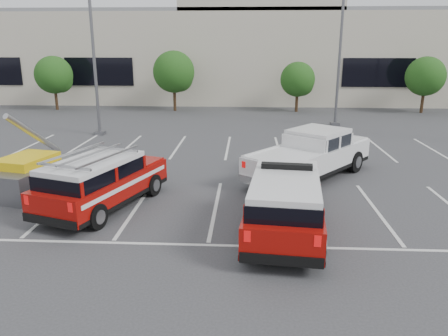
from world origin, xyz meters
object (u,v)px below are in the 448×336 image
(light_pole_mid, at_px, (340,47))
(utility_rig, at_px, (25,176))
(tree_left, at_px, (55,76))
(tree_right, at_px, (426,78))
(tree_mid_left, at_px, (175,73))
(light_pole_left, at_px, (93,47))
(convention_building, at_px, (240,50))
(ladder_suv, at_px, (102,185))
(fire_chief_suv, at_px, (285,206))
(white_pickup, at_px, (311,159))
(tree_mid_right, at_px, (299,81))

(light_pole_mid, relative_size, utility_rig, 2.71)
(tree_left, height_order, tree_right, same)
(light_pole_mid, bearing_deg, tree_mid_left, 153.08)
(tree_left, bearing_deg, light_pole_left, -55.48)
(light_pole_left, height_order, utility_rig, light_pole_left)
(tree_right, relative_size, utility_rig, 1.17)
(convention_building, bearing_deg, tree_right, -33.37)
(light_pole_left, relative_size, light_pole_mid, 1.00)
(light_pole_mid, relative_size, ladder_suv, 1.87)
(convention_building, height_order, light_pole_mid, convention_building)
(tree_left, relative_size, fire_chief_suv, 0.76)
(ladder_suv, bearing_deg, convention_building, 101.67)
(ladder_suv, bearing_deg, tree_mid_left, 111.59)
(fire_chief_suv, height_order, ladder_suv, ladder_suv)
(tree_left, xyz_separation_m, utility_rig, (7.62, -20.67, -2.16))
(tree_right, relative_size, ladder_suv, 0.81)
(tree_mid_left, bearing_deg, utility_rig, -96.57)
(tree_mid_left, relative_size, light_pole_left, 0.47)
(light_pole_left, relative_size, white_pickup, 1.61)
(tree_mid_left, bearing_deg, ladder_suv, -87.20)
(tree_mid_left, relative_size, light_pole_mid, 0.47)
(white_pickup, distance_m, utility_rig, 11.21)
(fire_chief_suv, relative_size, ladder_suv, 1.06)
(tree_mid_left, xyz_separation_m, tree_right, (20.00, -0.00, -0.27))
(light_pole_mid, bearing_deg, ladder_suv, -123.78)
(convention_building, relative_size, tree_mid_right, 15.04)
(tree_left, distance_m, tree_mid_left, 10.00)
(white_pickup, distance_m, ladder_suv, 8.46)
(tree_mid_right, bearing_deg, tree_mid_left, 180.00)
(tree_mid_left, relative_size, utility_rig, 1.28)
(tree_left, distance_m, light_pole_mid, 22.86)
(light_pole_mid, relative_size, white_pickup, 1.61)
(light_pole_mid, height_order, ladder_suv, light_pole_mid)
(light_pole_left, height_order, ladder_suv, light_pole_left)
(fire_chief_suv, bearing_deg, light_pole_left, 132.52)
(convention_building, xyz_separation_m, ladder_suv, (-4.00, -32.05, -3.92))
(fire_chief_suv, bearing_deg, tree_mid_left, 112.67)
(convention_building, distance_m, fire_chief_suv, 33.96)
(tree_right, height_order, light_pole_left, light_pole_left)
(tree_mid_right, distance_m, utility_rig, 24.17)
(convention_building, relative_size, light_pole_mid, 5.86)
(tree_right, relative_size, light_pole_mid, 0.43)
(tree_right, relative_size, light_pole_left, 0.43)
(tree_left, relative_size, utility_rig, 1.17)
(tree_mid_right, height_order, tree_right, tree_right)
(light_pole_mid, bearing_deg, tree_mid_right, 107.52)
(white_pickup, bearing_deg, light_pole_mid, 113.79)
(tree_right, height_order, white_pickup, tree_right)
(tree_mid_right, relative_size, light_pole_left, 0.39)
(tree_left, relative_size, light_pole_left, 0.43)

